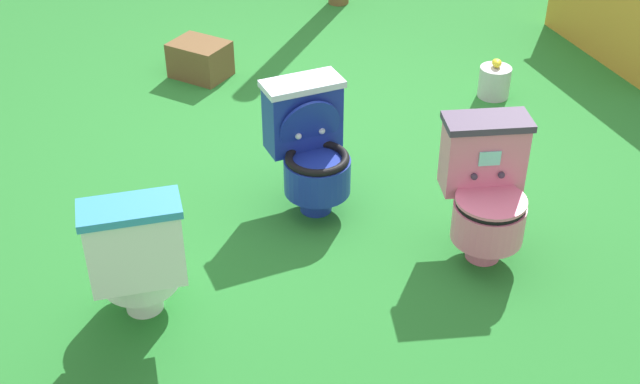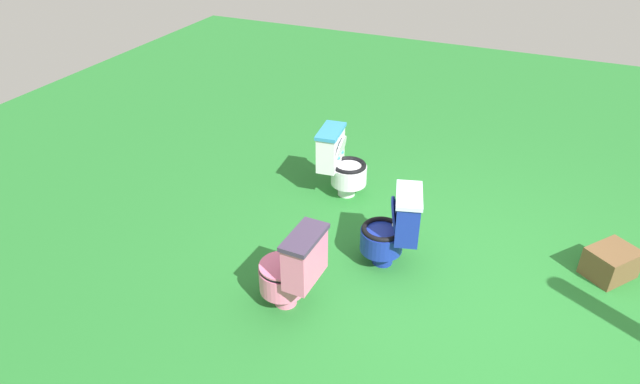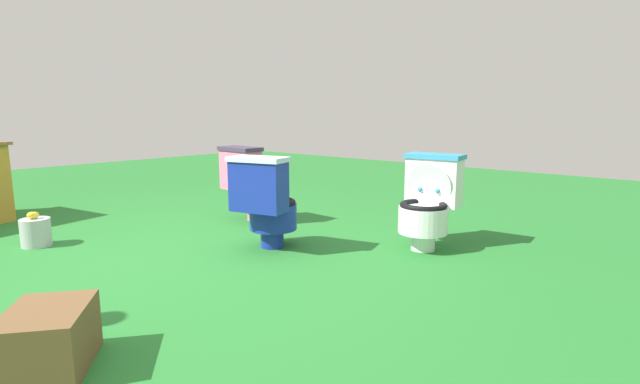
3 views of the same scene
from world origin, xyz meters
name	(u,v)px [view 2 (image 2 of 3)]	position (x,y,z in m)	size (l,w,h in m)	color
ground	(472,308)	(0.00, 0.00, 0.00)	(14.00, 14.00, 0.00)	#26752D
toilet_pink	(292,269)	(1.32, 0.55, 0.37)	(0.50, 0.44, 0.73)	pink
toilet_white	(340,162)	(1.62, -1.19, 0.37)	(0.54, 0.46, 0.73)	white
toilet_blue	(393,228)	(0.77, -0.28, 0.37)	(0.58, 0.52, 0.73)	#192D9E
small_crate	(611,263)	(-0.98, -0.88, 0.13)	(0.40, 0.31, 0.26)	brown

